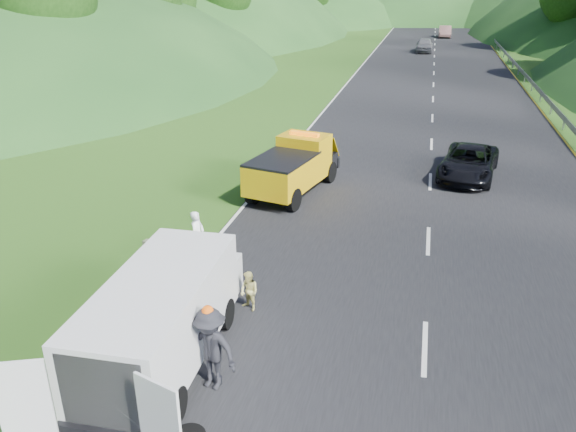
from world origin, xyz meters
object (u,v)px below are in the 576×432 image
(white_van, at_px, (163,315))
(passing_suv, at_px, (467,177))
(worker, at_px, (213,386))
(suitcase, at_px, (150,250))
(woman, at_px, (199,259))
(tow_truck, at_px, (294,166))
(child, at_px, (250,310))

(white_van, xyz_separation_m, passing_suv, (7.25, 14.92, -1.25))
(worker, height_order, suitcase, worker)
(woman, bearing_deg, suitcase, 109.84)
(tow_truck, relative_size, passing_suv, 1.16)
(tow_truck, height_order, white_van, tow_truck)
(woman, height_order, worker, worker)
(woman, distance_m, worker, 6.04)
(tow_truck, xyz_separation_m, woman, (-1.52, -6.45, -1.10))
(woman, bearing_deg, white_van, -160.04)
(worker, bearing_deg, suitcase, 140.69)
(white_van, height_order, child, white_van)
(woman, relative_size, suitcase, 2.58)
(white_van, height_order, passing_suv, white_van)
(suitcase, xyz_separation_m, passing_suv, (9.94, 10.36, -0.30))
(white_van, xyz_separation_m, child, (1.18, 2.51, -1.25))
(tow_truck, height_order, passing_suv, tow_truck)
(white_van, bearing_deg, worker, -25.20)
(woman, bearing_deg, child, -129.19)
(suitcase, bearing_deg, woman, 13.87)
(tow_truck, height_order, suitcase, tow_truck)
(woman, xyz_separation_m, passing_suv, (8.48, 10.00, 0.00))
(suitcase, relative_size, passing_suv, 0.13)
(woman, height_order, suitcase, woman)
(tow_truck, xyz_separation_m, child, (0.88, -8.87, -1.10))
(white_van, xyz_separation_m, suitcase, (-2.69, 4.57, -0.95))
(woman, xyz_separation_m, suitcase, (-1.46, -0.36, 0.30))
(tow_truck, distance_m, white_van, 11.38)
(tow_truck, relative_size, worker, 2.90)
(tow_truck, bearing_deg, child, -71.79)
(woman, height_order, child, woman)
(suitcase, height_order, passing_suv, passing_suv)
(tow_truck, height_order, worker, tow_truck)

